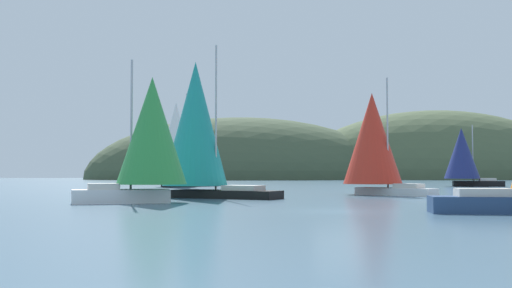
{
  "coord_description": "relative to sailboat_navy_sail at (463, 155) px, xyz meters",
  "views": [
    {
      "loc": [
        -6.59,
        -27.81,
        1.83
      ],
      "look_at": [
        0.0,
        43.15,
        5.24
      ],
      "focal_mm": 42.01,
      "sensor_mm": 36.0,
      "label": 1
    }
  ],
  "objects": [
    {
      "name": "ground_plane",
      "position": [
        -27.97,
        -48.43,
        -4.18
      ],
      "size": [
        360.0,
        360.0,
        0.0
      ],
      "primitive_type": "plane",
      "color": "#426075"
    },
    {
      "name": "headland_center",
      "position": [
        -22.97,
        86.57,
        -4.18
      ],
      "size": [
        85.22,
        44.0,
        33.69
      ],
      "primitive_type": "ellipsoid",
      "color": "#425138",
      "rests_on": "ground_plane"
    },
    {
      "name": "headland_right",
      "position": [
        32.03,
        86.57,
        -4.18
      ],
      "size": [
        82.2,
        44.0,
        38.63
      ],
      "primitive_type": "ellipsoid",
      "color": "#4C5B3D",
      "rests_on": "ground_plane"
    },
    {
      "name": "sailboat_navy_sail",
      "position": [
        0.0,
        0.0,
        0.0
      ],
      "size": [
        8.09,
        5.69,
        8.13
      ],
      "color": "black",
      "rests_on": "ground_plane"
    },
    {
      "name": "sailboat_white_mainsail",
      "position": [
        -37.61,
        0.78,
        1.48
      ],
      "size": [
        9.34,
        9.44,
        12.16
      ],
      "color": "black",
      "rests_on": "ground_plane"
    },
    {
      "name": "sailboat_teal_sail",
      "position": [
        -34.81,
        -32.17,
        0.98
      ],
      "size": [
        9.53,
        7.93,
        11.1
      ],
      "color": "black",
      "rests_on": "ground_plane"
    },
    {
      "name": "sailboat_scarlet_sail",
      "position": [
        -20.34,
        -28.02,
        0.31
      ],
      "size": [
        7.52,
        8.21,
        9.56
      ],
      "color": "white",
      "rests_on": "ground_plane"
    },
    {
      "name": "sailboat_green_sail",
      "position": [
        -37.64,
        -39.58,
        -0.07
      ],
      "size": [
        7.25,
        5.08,
        8.65
      ],
      "color": "white",
      "rests_on": "ground_plane"
    }
  ]
}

